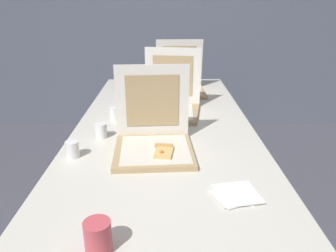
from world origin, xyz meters
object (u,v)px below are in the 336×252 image
(pizza_box_back, at_px, (180,85))
(cup_white_near_center, at_px, (101,131))
(pizza_box_front, at_px, (154,139))
(cup_white_mid, at_px, (115,114))
(cup_printed_front, at_px, (98,237))
(cup_white_far, at_px, (123,103))
(napkin_pile, at_px, (236,194))
(pizza_box_middle, at_px, (170,104))
(table, at_px, (164,133))
(cup_white_near_left, at_px, (72,149))

(pizza_box_back, distance_m, cup_white_near_center, 0.94)
(pizza_box_front, distance_m, cup_white_mid, 0.46)
(pizza_box_front, distance_m, cup_printed_front, 0.65)
(cup_white_far, bearing_deg, pizza_box_front, -70.48)
(cup_white_near_center, bearing_deg, napkin_pile, -42.59)
(cup_white_near_center, height_order, cup_white_far, same)
(cup_white_far, bearing_deg, pizza_box_middle, -15.19)
(pizza_box_front, bearing_deg, cup_white_near_center, 147.83)
(cup_white_near_center, bearing_deg, pizza_box_front, -29.06)
(pizza_box_middle, relative_size, cup_white_mid, 5.47)
(napkin_pile, bearing_deg, cup_white_far, 117.73)
(table, bearing_deg, napkin_pile, -69.55)
(cup_white_mid, distance_m, napkin_pile, 0.94)
(pizza_box_middle, relative_size, cup_printed_front, 4.29)
(table, height_order, pizza_box_middle, pizza_box_middle)
(cup_white_far, distance_m, cup_printed_front, 1.24)
(pizza_box_front, height_order, cup_white_near_left, pizza_box_front)
(pizza_box_back, height_order, cup_white_far, pizza_box_back)
(pizza_box_front, relative_size, cup_printed_front, 3.97)
(cup_printed_front, bearing_deg, pizza_box_back, 79.90)
(pizza_box_middle, xyz_separation_m, cup_white_far, (-0.29, 0.08, -0.02))
(pizza_box_front, height_order, pizza_box_middle, same)
(pizza_box_middle, height_order, cup_printed_front, pizza_box_middle)
(table, height_order, pizza_box_back, pizza_box_back)
(cup_printed_front, bearing_deg, cup_white_far, 93.90)
(pizza_box_front, xyz_separation_m, cup_white_near_left, (-0.35, -0.07, -0.02))
(pizza_box_middle, bearing_deg, cup_white_near_center, -124.06)
(cup_white_far, bearing_deg, cup_printed_front, -86.10)
(cup_white_mid, relative_size, napkin_pile, 0.39)
(cup_white_far, xyz_separation_m, napkin_pile, (0.51, -0.98, -0.03))
(pizza_box_front, bearing_deg, cup_white_far, 106.42)
(cup_white_far, relative_size, napkin_pile, 0.39)
(pizza_box_back, bearing_deg, napkin_pile, -85.75)
(pizza_box_front, height_order, cup_printed_front, pizza_box_front)
(pizza_box_back, bearing_deg, pizza_box_middle, -101.35)
(cup_white_near_center, xyz_separation_m, cup_white_mid, (0.03, 0.25, 0.00))
(cup_printed_front, distance_m, napkin_pile, 0.50)
(table, distance_m, pizza_box_front, 0.33)
(pizza_box_back, relative_size, cup_white_mid, 5.02)
(table, relative_size, napkin_pile, 11.72)
(pizza_box_front, xyz_separation_m, pizza_box_middle, (0.08, 0.53, 0.00))
(table, distance_m, cup_white_near_center, 0.36)
(table, bearing_deg, cup_white_far, 131.19)
(pizza_box_back, height_order, cup_printed_front, pizza_box_back)
(cup_white_near_left, relative_size, napkin_pile, 0.39)
(table, bearing_deg, cup_white_mid, 162.38)
(cup_printed_front, bearing_deg, cup_white_near_left, 111.13)
(pizza_box_front, distance_m, pizza_box_middle, 0.53)
(cup_white_mid, distance_m, cup_white_near_left, 0.48)
(pizza_box_middle, height_order, napkin_pile, pizza_box_middle)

